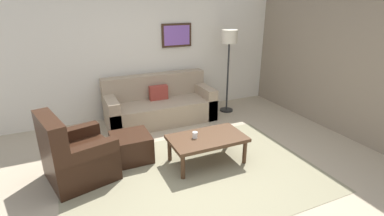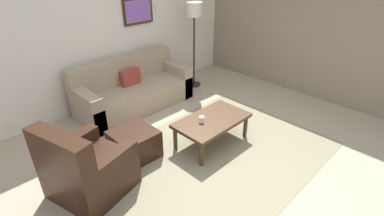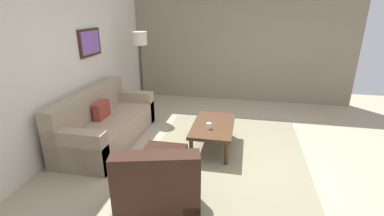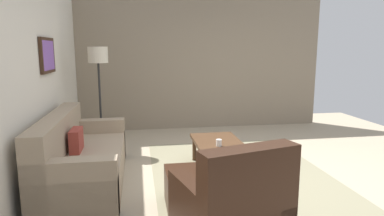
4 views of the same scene
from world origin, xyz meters
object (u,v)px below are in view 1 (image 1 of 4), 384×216
Objects in this scene: armchair_leather at (74,159)px; coffee_table at (207,140)px; lamp_standing at (229,45)px; framed_artwork at (177,35)px; cup at (195,135)px; ottoman at (131,147)px; couch_main at (159,105)px.

armchair_leather is 0.89× the size of coffee_table.
framed_artwork is (-0.91, 0.55, 0.18)m from lamp_standing.
framed_artwork reaches higher than cup.
armchair_leather is at bearing -165.29° from ottoman.
ottoman is at bearing 14.71° from armchair_leather.
cup is 2.55m from framed_artwork.
coffee_table is 2.60m from framed_artwork.
framed_artwork reaches higher than couch_main.
couch_main is at bearing -144.20° from framed_artwork.
armchair_leather is at bearing -156.33° from lamp_standing.
ottoman is 0.99m from cup.
framed_artwork is (0.43, 2.25, 1.23)m from coffee_table.
armchair_leather is 1.74× the size of ottoman.
coffee_table is at bearing -128.24° from lamp_standing.
ottoman is 2.63m from framed_artwork.
lamp_standing reaches higher than ottoman.
framed_artwork reaches higher than lamp_standing.
couch_main reaches higher than cup.
cup is (1.63, -0.28, 0.15)m from armchair_leather.
armchair_leather is 1.83m from coffee_table.
cup is (-0.04, -1.80, 0.16)m from couch_main.
lamp_standing is (3.14, 1.38, 1.10)m from armchair_leather.
cup reaches higher than ottoman.
lamp_standing reaches higher than cup.
ottoman is 2.88m from lamp_standing.
coffee_table is 2.41m from lamp_standing.
ottoman is 1.15m from coffee_table.
lamp_standing is 2.71× the size of framed_artwork.
couch_main is 2.25m from armchair_leather.
framed_artwork is at bearing 74.71° from cup.
ottoman is (0.80, 0.21, -0.11)m from armchair_leather.
armchair_leather is 0.83m from ottoman.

